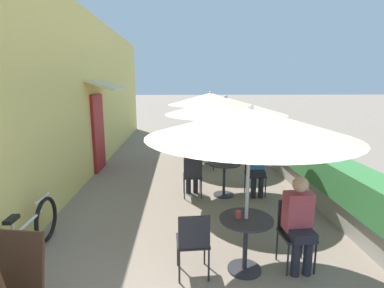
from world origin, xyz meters
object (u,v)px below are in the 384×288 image
(coffee_cup_near, at_px, (238,215))
(coffee_cup_far, at_px, (213,138))
(cafe_chair_far_right, at_px, (228,144))
(patio_umbrella_far, at_px, (210,99))
(patio_umbrella_near, at_px, (250,123))
(cafe_chair_far_back, at_px, (191,144))
(bicycle_leaning, at_px, (27,237))
(coffee_cup_mid, at_px, (230,162))
(cafe_chair_mid_left, at_px, (255,171))
(cafe_chair_mid_right, at_px, (193,174))
(cafe_chair_near_left, at_px, (193,239))
(cafe_chair_near_right, at_px, (294,228))
(patio_table_far, at_px, (210,147))
(seated_patron_near_right, at_px, (299,220))
(patio_table_near, at_px, (246,235))
(seated_patron_mid_left, at_px, (256,165))
(cafe_chair_far_left, at_px, (211,151))
(patio_umbrella_mid, at_px, (226,106))
(patio_table_mid, at_px, (224,173))
(seated_patron_mid_right, at_px, (192,165))

(coffee_cup_near, height_order, coffee_cup_far, same)
(cafe_chair_far_right, bearing_deg, patio_umbrella_far, 6.40)
(patio_umbrella_near, distance_m, cafe_chair_far_back, 5.97)
(bicycle_leaning, bearing_deg, coffee_cup_mid, 36.48)
(cafe_chair_mid_left, bearing_deg, cafe_chair_mid_right, 6.40)
(cafe_chair_near_left, height_order, cafe_chair_near_right, same)
(coffee_cup_far, xyz_separation_m, bicycle_leaning, (-3.07, -5.04, -0.41))
(cafe_chair_near_right, bearing_deg, patio_table_far, -87.06)
(seated_patron_near_right, bearing_deg, cafe_chair_mid_right, -67.54)
(patio_table_near, xyz_separation_m, bicycle_leaning, (-2.91, 0.32, -0.13))
(cafe_chair_near_right, relative_size, seated_patron_mid_left, 0.70)
(cafe_chair_near_left, distance_m, bicycle_leaning, 2.28)
(coffee_cup_mid, xyz_separation_m, cafe_chair_far_right, (0.45, 3.11, -0.25))
(patio_umbrella_far, xyz_separation_m, cafe_chair_far_left, (-0.04, -0.69, -1.42))
(cafe_chair_far_left, distance_m, cafe_chair_far_right, 1.19)
(patio_umbrella_mid, bearing_deg, patio_umbrella_near, -92.33)
(cafe_chair_far_right, relative_size, bicycle_leaning, 0.48)
(cafe_chair_far_back, height_order, bicycle_leaning, cafe_chair_far_back)
(seated_patron_near_right, relative_size, bicycle_leaning, 0.69)
(patio_umbrella_near, relative_size, coffee_cup_near, 27.76)
(patio_umbrella_mid, xyz_separation_m, bicycle_leaning, (-3.01, -2.34, -1.58))
(patio_umbrella_near, xyz_separation_m, bicycle_leaning, (-2.91, 0.32, -1.58))
(cafe_chair_far_back, bearing_deg, bicycle_leaning, -73.67)
(cafe_chair_mid_left, bearing_deg, seated_patron_near_right, 87.10)
(cafe_chair_mid_left, height_order, cafe_chair_mid_right, same)
(cafe_chair_near_left, distance_m, patio_table_mid, 2.88)
(patio_table_near, bearing_deg, cafe_chair_far_back, 95.02)
(cafe_chair_mid_right, bearing_deg, seated_patron_near_right, -64.54)
(patio_umbrella_near, xyz_separation_m, cafe_chair_mid_right, (-0.57, 2.57, -1.42))
(patio_table_mid, height_order, patio_umbrella_mid, patio_umbrella_mid)
(seated_patron_near_right, height_order, cafe_chair_mid_right, seated_patron_near_right)
(seated_patron_near_right, distance_m, patio_umbrella_far, 5.57)
(cafe_chair_near_right, bearing_deg, patio_umbrella_far, -87.06)
(patio_table_far, height_order, cafe_chair_far_right, cafe_chair_far_right)
(seated_patron_near_right, relative_size, patio_table_far, 1.73)
(cafe_chair_mid_right, relative_size, coffee_cup_mid, 9.67)
(cafe_chair_mid_left, distance_m, patio_umbrella_far, 3.10)
(coffee_cup_mid, bearing_deg, patio_umbrella_near, -94.96)
(cafe_chair_near_right, distance_m, bicycle_leaning, 3.59)
(coffee_cup_near, distance_m, patio_table_far, 5.39)
(coffee_cup_far, bearing_deg, cafe_chair_far_left, -102.80)
(coffee_cup_near, relative_size, cafe_chair_far_left, 0.10)
(coffee_cup_far, bearing_deg, coffee_cup_mid, -88.80)
(cafe_chair_near_left, xyz_separation_m, patio_table_far, (0.74, 5.52, -0.02))
(coffee_cup_near, xyz_separation_m, seated_patron_mid_right, (-0.48, 2.66, -0.08))
(patio_umbrella_mid, bearing_deg, seated_patron_mid_left, -2.29)
(cafe_chair_mid_right, xyz_separation_m, cafe_chair_far_left, (0.59, 2.14, 0.00))
(seated_patron_mid_right, height_order, coffee_cup_mid, seated_patron_mid_right)
(coffee_cup_near, relative_size, patio_table_mid, 0.12)
(patio_table_far, bearing_deg, cafe_chair_near_left, -97.63)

